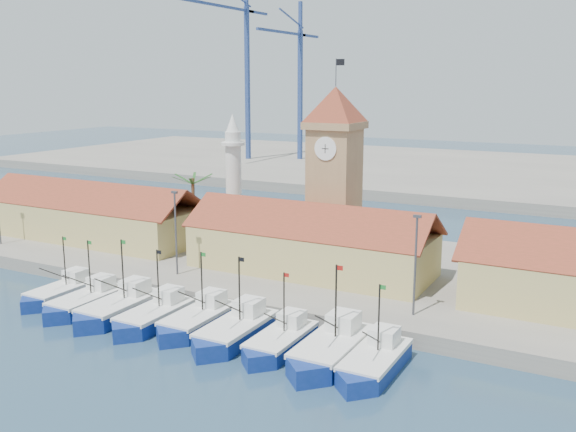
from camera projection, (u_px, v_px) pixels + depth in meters
The scene contains 20 objects.
ground at pixel (205, 349), 53.07m from camera, with size 400.00×400.00×0.00m, color navy.
quay at pixel (326, 268), 73.65m from camera, with size 140.00×32.00×1.50m, color gray.
terminal at pixel (482, 173), 147.88m from camera, with size 240.00×80.00×2.00m, color gray.
boat_0 at pixel (60, 294), 64.79m from camera, with size 3.30×9.03×6.83m.
boat_1 at pixel (85, 303), 61.96m from camera, with size 3.46×9.48×7.17m.
boat_2 at pixel (118, 309), 60.05m from camera, with size 3.74×10.23×7.74m.
boat_3 at pixel (153, 317), 58.15m from camera, with size 3.51×9.61×7.27m.
boat_4 at pixel (197, 321), 57.16m from camera, with size 3.54×9.69×7.33m.
boat_5 at pixel (234, 332), 54.51m from camera, with size 3.69×10.12×7.66m.
boat_6 at pixel (279, 343), 52.58m from camera, with size 3.31×9.07×6.86m.
boat_7 at pixel (330, 351), 50.61m from camera, with size 3.92×10.73×8.12m.
boat_8 at pixel (373, 364), 48.57m from camera, with size 3.46×9.49×7.18m.
hall_left at pixel (92, 219), 84.25m from camera, with size 31.20×10.13×7.61m.
hall_center at pixel (311, 248), 69.53m from camera, with size 27.04×10.13×7.61m.
clock_tower at pixel (335, 169), 73.07m from camera, with size 5.80×5.80×22.70m.
minaret at pixel (234, 177), 82.16m from camera, with size 3.00×3.00×16.30m.
palm_tree at pixel (193, 203), 83.45m from camera, with size 5.60×5.03×8.39m.
lamp_posts at pixel (279, 243), 61.88m from camera, with size 80.70×0.25×9.03m.
crane_blue_far at pixel (243, 58), 160.49m from camera, with size 1.00×38.22×45.10m.
crane_blue_near at pixel (298, 74), 161.66m from camera, with size 1.00×31.19×39.29m.
Camera 1 is at (29.46, -40.59, 21.69)m, focal length 40.00 mm.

